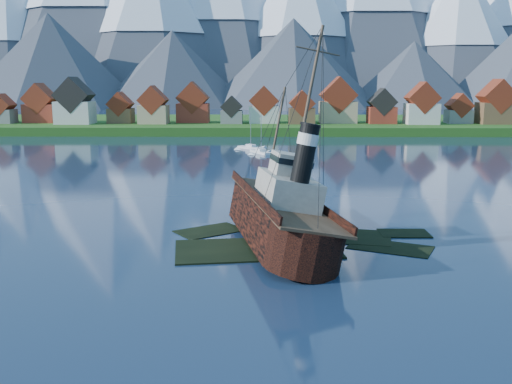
{
  "coord_description": "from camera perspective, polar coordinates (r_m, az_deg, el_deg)",
  "views": [
    {
      "loc": [
        -2.4,
        -62.88,
        18.36
      ],
      "look_at": [
        -3.21,
        6.0,
        5.0
      ],
      "focal_mm": 40.0,
      "sensor_mm": 36.0,
      "label": 1
    }
  ],
  "objects": [
    {
      "name": "ground",
      "position": [
        65.55,
        2.76,
        -5.3
      ],
      "size": [
        1400.0,
        1400.0,
        0.0
      ],
      "primitive_type": "plane",
      "color": "#182A44",
      "rests_on": "ground"
    },
    {
      "name": "shore_bank",
      "position": [
        233.61,
        1.27,
        6.47
      ],
      "size": [
        600.0,
        80.0,
        3.2
      ],
      "primitive_type": "cube",
      "color": "#254F16",
      "rests_on": "ground"
    },
    {
      "name": "sailboat_c",
      "position": [
        158.56,
        -0.53,
        4.42
      ],
      "size": [
        7.71,
        7.14,
        10.85
      ],
      "rotation": [
        0.0,
        0.0,
        0.85
      ],
      "color": "white",
      "rests_on": "ground"
    },
    {
      "name": "sailboat_e",
      "position": [
        148.53,
        0.52,
        3.96
      ],
      "size": [
        6.09,
        9.03,
        10.43
      ],
      "rotation": [
        0.0,
        0.0,
        0.47
      ],
      "color": "white",
      "rests_on": "ground"
    },
    {
      "name": "shoal",
      "position": [
        67.79,
        4.2,
        -5.07
      ],
      "size": [
        31.71,
        21.24,
        1.14
      ],
      "color": "black",
      "rests_on": "ground"
    },
    {
      "name": "tugboat_wreck",
      "position": [
        67.5,
        1.86,
        -1.96
      ],
      "size": [
        7.62,
        32.82,
        26.01
      ],
      "rotation": [
        0.0,
        0.18,
        0.21
      ],
      "color": "black",
      "rests_on": "ground"
    },
    {
      "name": "town",
      "position": [
        217.45,
        -7.53,
        8.41
      ],
      "size": [
        250.96,
        16.69,
        17.3
      ],
      "color": "maroon",
      "rests_on": "ground"
    },
    {
      "name": "mountains",
      "position": [
        548.75,
        0.89,
        18.41
      ],
      "size": [
        965.0,
        340.0,
        205.0
      ],
      "color": "#2D333D",
      "rests_on": "ground"
    },
    {
      "name": "seawall",
      "position": [
        195.75,
        1.38,
        5.59
      ],
      "size": [
        600.0,
        2.5,
        2.0
      ],
      "primitive_type": "cube",
      "color": "#3F3D38",
      "rests_on": "ground"
    }
  ]
}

